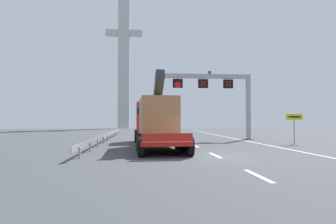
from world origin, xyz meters
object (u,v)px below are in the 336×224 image
object	(u,v)px
heavy_haul_truck_red	(154,120)
exit_sign_yellow	(294,121)
overhead_lane_gantry	(217,87)
bridge_pylon_distant	(124,50)

from	to	relation	value
heavy_haul_truck_red	exit_sign_yellow	bearing A→B (deg)	1.98
overhead_lane_gantry	bridge_pylon_distant	world-z (taller)	bridge_pylon_distant
overhead_lane_gantry	heavy_haul_truck_red	xyz separation A→B (m)	(-6.84, -6.88, -3.45)
exit_sign_yellow	heavy_haul_truck_red	bearing A→B (deg)	-178.02
overhead_lane_gantry	heavy_haul_truck_red	distance (m)	10.30
heavy_haul_truck_red	exit_sign_yellow	distance (m)	11.82
exit_sign_yellow	bridge_pylon_distant	xyz separation A→B (m)	(-17.28, 50.36, 17.62)
exit_sign_yellow	bridge_pylon_distant	bearing A→B (deg)	108.94
overhead_lane_gantry	exit_sign_yellow	world-z (taller)	overhead_lane_gantry
overhead_lane_gantry	exit_sign_yellow	bearing A→B (deg)	-52.47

